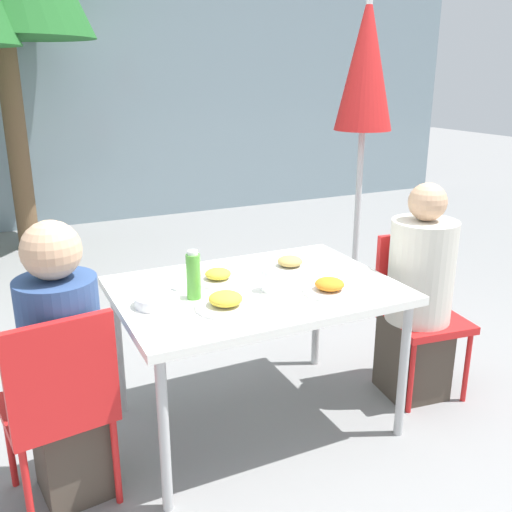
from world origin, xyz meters
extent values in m
plane|color=gray|center=(0.00, 0.00, 0.00)|extent=(24.00, 24.00, 0.00)
cube|color=gray|center=(0.00, 4.54, 1.50)|extent=(10.00, 0.20, 3.00)
cube|color=white|center=(0.00, 0.00, 0.71)|extent=(1.29, 0.91, 0.04)
cylinder|color=#B7B7B7|center=(-0.58, -0.39, 0.35)|extent=(0.04, 0.04, 0.69)
cylinder|color=#B7B7B7|center=(0.58, -0.39, 0.35)|extent=(0.04, 0.04, 0.69)
cylinder|color=#B7B7B7|center=(-0.58, 0.39, 0.35)|extent=(0.04, 0.04, 0.69)
cylinder|color=#B7B7B7|center=(0.58, 0.39, 0.35)|extent=(0.04, 0.04, 0.69)
cube|color=red|center=(-0.94, -0.12, 0.42)|extent=(0.45, 0.45, 0.04)
cube|color=red|center=(-0.92, -0.30, 0.65)|extent=(0.40, 0.09, 0.42)
cylinder|color=red|center=(-1.13, 0.02, 0.20)|extent=(0.03, 0.03, 0.40)
cylinder|color=red|center=(-0.80, 0.07, 0.20)|extent=(0.03, 0.03, 0.40)
cylinder|color=red|center=(-1.09, -0.31, 0.20)|extent=(0.03, 0.03, 0.40)
cylinder|color=red|center=(-0.75, -0.27, 0.20)|extent=(0.03, 0.03, 0.40)
cube|color=#473D33|center=(-0.89, -0.12, 0.22)|extent=(0.31, 0.31, 0.44)
cylinder|color=navy|center=(-0.89, -0.12, 0.70)|extent=(0.31, 0.31, 0.51)
sphere|color=tan|center=(-0.89, -0.12, 1.07)|extent=(0.22, 0.22, 0.22)
cube|color=red|center=(0.94, -0.12, 0.42)|extent=(0.45, 0.45, 0.04)
cube|color=red|center=(0.97, 0.06, 0.65)|extent=(0.40, 0.09, 0.42)
cylinder|color=red|center=(1.09, -0.31, 0.20)|extent=(0.03, 0.03, 0.40)
cylinder|color=red|center=(0.75, -0.27, 0.20)|extent=(0.03, 0.03, 0.40)
cylinder|color=red|center=(1.13, 0.03, 0.20)|extent=(0.03, 0.03, 0.40)
cylinder|color=red|center=(0.80, 0.07, 0.20)|extent=(0.03, 0.03, 0.40)
cube|color=#473D33|center=(0.89, -0.11, 0.22)|extent=(0.34, 0.34, 0.44)
cylinder|color=beige|center=(0.89, -0.11, 0.71)|extent=(0.34, 0.34, 0.54)
sphere|color=tan|center=(0.89, -0.11, 1.08)|extent=(0.19, 0.19, 0.19)
cylinder|color=#333333|center=(1.30, 1.03, 0.03)|extent=(0.36, 0.36, 0.05)
cylinder|color=#BCBCBC|center=(1.30, 1.03, 1.10)|extent=(0.04, 0.04, 2.20)
cone|color=red|center=(1.30, 1.03, 1.76)|extent=(0.39, 0.39, 0.89)
cylinder|color=white|center=(-0.14, 0.14, 0.74)|extent=(0.23, 0.23, 0.01)
ellipsoid|color=gold|center=(-0.14, 0.14, 0.77)|extent=(0.12, 0.12, 0.05)
cylinder|color=white|center=(0.27, 0.15, 0.74)|extent=(0.23, 0.23, 0.01)
ellipsoid|color=tan|center=(0.27, 0.15, 0.77)|extent=(0.13, 0.13, 0.05)
cylinder|color=white|center=(-0.23, -0.18, 0.74)|extent=(0.26, 0.26, 0.01)
ellipsoid|color=gold|center=(-0.23, -0.18, 0.78)|extent=(0.14, 0.14, 0.06)
cylinder|color=white|center=(0.27, -0.21, 0.74)|extent=(0.24, 0.24, 0.01)
ellipsoid|color=orange|center=(0.27, -0.21, 0.77)|extent=(0.13, 0.13, 0.05)
cylinder|color=#51A338|center=(-0.31, -0.01, 0.84)|extent=(0.06, 0.06, 0.20)
cylinder|color=white|center=(-0.31, -0.01, 0.95)|extent=(0.04, 0.04, 0.02)
cylinder|color=white|center=(0.03, -0.08, 0.79)|extent=(0.08, 0.08, 0.10)
cylinder|color=white|center=(-0.48, -0.02, 0.76)|extent=(0.19, 0.19, 0.05)
cylinder|color=brown|center=(-0.76, 3.70, 0.99)|extent=(0.20, 0.20, 1.98)
camera|label=1|loc=(-1.08, -2.25, 1.69)|focal=40.00mm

